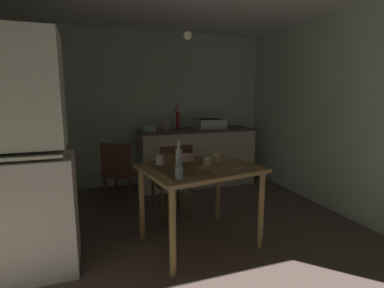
# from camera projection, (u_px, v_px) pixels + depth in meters

# --- Properties ---
(ground_plane) EXTENTS (5.00, 5.00, 0.00)m
(ground_plane) POSITION_uv_depth(u_px,v_px,m) (181.00, 236.00, 3.00)
(ground_plane) COLOR brown
(wall_back) EXTENTS (4.10, 0.10, 2.42)m
(wall_back) POSITION_uv_depth(u_px,v_px,m) (144.00, 109.00, 4.66)
(wall_back) COLOR silver
(wall_back) RESTS_ON ground
(wall_right) EXTENTS (0.10, 4.02, 2.42)m
(wall_right) POSITION_uv_depth(u_px,v_px,m) (345.00, 115.00, 3.46)
(wall_right) COLOR silver
(wall_right) RESTS_ON ground
(hutch_cabinet) EXTENTS (1.01, 0.49, 1.93)m
(hutch_cabinet) POSITION_uv_depth(u_px,v_px,m) (2.00, 167.00, 2.21)
(hutch_cabinet) COLOR beige
(hutch_cabinet) RESTS_ON ground
(counter_cabinet) EXTENTS (1.84, 0.64, 0.91)m
(counter_cabinet) POSITION_uv_depth(u_px,v_px,m) (196.00, 157.00, 4.69)
(counter_cabinet) COLOR beige
(counter_cabinet) RESTS_ON ground
(sink_basin) EXTENTS (0.44, 0.34, 0.15)m
(sink_basin) POSITION_uv_depth(u_px,v_px,m) (210.00, 124.00, 4.68)
(sink_basin) COLOR white
(sink_basin) RESTS_ON counter_cabinet
(hand_pump) EXTENTS (0.05, 0.27, 0.39)m
(hand_pump) POSITION_uv_depth(u_px,v_px,m) (178.00, 119.00, 4.54)
(hand_pump) COLOR #B21E19
(hand_pump) RESTS_ON counter_cabinet
(mixing_bowl_counter) EXTENTS (0.22, 0.22, 0.08)m
(mixing_bowl_counter) POSITION_uv_depth(u_px,v_px,m) (148.00, 128.00, 4.31)
(mixing_bowl_counter) COLOR #ADD1C1
(mixing_bowl_counter) RESTS_ON counter_cabinet
(stoneware_crock) EXTENTS (0.12, 0.12, 0.13)m
(stoneware_crock) POSITION_uv_depth(u_px,v_px,m) (165.00, 126.00, 4.47)
(stoneware_crock) COLOR beige
(stoneware_crock) RESTS_ON counter_cabinet
(dining_table) EXTENTS (1.17, 1.00, 0.78)m
(dining_table) POSITION_uv_depth(u_px,v_px,m) (200.00, 177.00, 2.76)
(dining_table) COLOR olive
(dining_table) RESTS_ON ground
(chair_far_side) EXTENTS (0.44, 0.44, 0.89)m
(chair_far_side) POSITION_uv_depth(u_px,v_px,m) (173.00, 180.00, 3.37)
(chair_far_side) COLOR #4F3620
(chair_far_side) RESTS_ON ground
(chair_by_counter) EXTENTS (0.54, 0.54, 0.86)m
(chair_by_counter) POSITION_uv_depth(u_px,v_px,m) (120.00, 172.00, 3.72)
(chair_by_counter) COLOR #533621
(chair_by_counter) RESTS_ON ground
(serving_bowl_wide) EXTENTS (0.18, 0.18, 0.05)m
(serving_bowl_wide) POSITION_uv_depth(u_px,v_px,m) (186.00, 157.00, 3.00)
(serving_bowl_wide) COLOR tan
(serving_bowl_wide) RESTS_ON dining_table
(teacup_cream) EXTENTS (0.09, 0.09, 0.07)m
(teacup_cream) POSITION_uv_depth(u_px,v_px,m) (208.00, 161.00, 2.80)
(teacup_cream) COLOR beige
(teacup_cream) RESTS_ON dining_table
(teacup_mint) EXTENTS (0.08, 0.08, 0.07)m
(teacup_mint) POSITION_uv_depth(u_px,v_px,m) (216.00, 158.00, 2.91)
(teacup_mint) COLOR beige
(teacup_mint) RESTS_ON dining_table
(mug_tall) EXTENTS (0.07, 0.07, 0.09)m
(mug_tall) POSITION_uv_depth(u_px,v_px,m) (160.00, 160.00, 2.81)
(mug_tall) COLOR white
(mug_tall) RESTS_ON dining_table
(mug_dark) EXTENTS (0.07, 0.07, 0.09)m
(mug_dark) POSITION_uv_depth(u_px,v_px,m) (179.00, 173.00, 2.34)
(mug_dark) COLOR #9EB2C6
(mug_dark) RESTS_ON dining_table
(glass_bottle) EXTENTS (0.06, 0.06, 0.27)m
(glass_bottle) POSITION_uv_depth(u_px,v_px,m) (179.00, 159.00, 2.56)
(glass_bottle) COLOR #B7BCC1
(glass_bottle) RESTS_ON dining_table
(table_knife) EXTENTS (0.20, 0.07, 0.00)m
(table_knife) POSITION_uv_depth(u_px,v_px,m) (236.00, 169.00, 2.63)
(table_knife) COLOR silver
(table_knife) RESTS_ON dining_table
(teaspoon_near_bowl) EXTENTS (0.05, 0.14, 0.00)m
(teaspoon_near_bowl) POSITION_uv_depth(u_px,v_px,m) (230.00, 159.00, 3.03)
(teaspoon_near_bowl) COLOR beige
(teaspoon_near_bowl) RESTS_ON dining_table
(pendant_bulb) EXTENTS (0.08, 0.08, 0.08)m
(pendant_bulb) POSITION_uv_depth(u_px,v_px,m) (188.00, 35.00, 2.64)
(pendant_bulb) COLOR #F9EFCC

